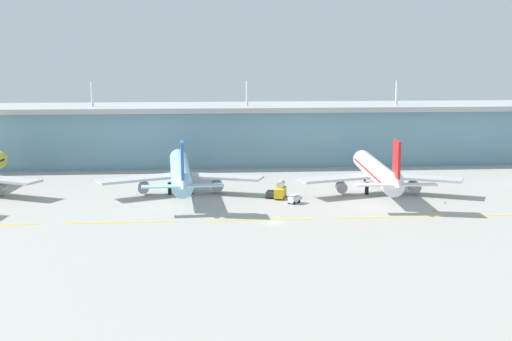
{
  "coord_description": "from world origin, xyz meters",
  "views": [
    {
      "loc": [
        -17.74,
        -165.41,
        40.95
      ],
      "look_at": [
        -1.21,
        35.4,
        7.0
      ],
      "focal_mm": 48.82,
      "sensor_mm": 36.0,
      "label": 1
    }
  ],
  "objects_px": {
    "airliner_near_middle": "(180,172)",
    "baggage_cart": "(294,199)",
    "airliner_far_middle": "(377,172)",
    "fuel_truck": "(280,190)",
    "safety_cone_left_wingtip": "(445,202)",
    "pushback_tug": "(271,194)",
    "safety_cone_nose_front": "(434,211)"
  },
  "relations": [
    {
      "from": "safety_cone_nose_front",
      "to": "baggage_cart",
      "type": "bearing_deg",
      "value": 159.02
    },
    {
      "from": "baggage_cart",
      "to": "pushback_tug",
      "type": "relative_size",
      "value": 0.81
    },
    {
      "from": "pushback_tug",
      "to": "safety_cone_left_wingtip",
      "type": "xyz_separation_m",
      "value": [
        47.24,
        -11.86,
        -0.75
      ]
    },
    {
      "from": "fuel_truck",
      "to": "safety_cone_nose_front",
      "type": "distance_m",
      "value": 43.5
    },
    {
      "from": "pushback_tug",
      "to": "baggage_cart",
      "type": "bearing_deg",
      "value": -56.28
    },
    {
      "from": "airliner_far_middle",
      "to": "fuel_truck",
      "type": "bearing_deg",
      "value": -172.37
    },
    {
      "from": "fuel_truck",
      "to": "safety_cone_left_wingtip",
      "type": "height_order",
      "value": "fuel_truck"
    },
    {
      "from": "pushback_tug",
      "to": "safety_cone_nose_front",
      "type": "bearing_deg",
      "value": -28.26
    },
    {
      "from": "pushback_tug",
      "to": "safety_cone_nose_front",
      "type": "height_order",
      "value": "pushback_tug"
    },
    {
      "from": "airliner_near_middle",
      "to": "fuel_truck",
      "type": "distance_m",
      "value": 30.47
    },
    {
      "from": "pushback_tug",
      "to": "fuel_truck",
      "type": "bearing_deg",
      "value": -14.73
    },
    {
      "from": "baggage_cart",
      "to": "pushback_tug",
      "type": "xyz_separation_m",
      "value": [
        -5.62,
        8.42,
        -0.16
      ]
    },
    {
      "from": "safety_cone_left_wingtip",
      "to": "safety_cone_nose_front",
      "type": "xyz_separation_m",
      "value": [
        -6.54,
        -10.01,
        0.0
      ]
    },
    {
      "from": "airliner_near_middle",
      "to": "safety_cone_left_wingtip",
      "type": "distance_m",
      "value": 76.26
    },
    {
      "from": "fuel_truck",
      "to": "baggage_cart",
      "type": "distance_m",
      "value": 8.28
    },
    {
      "from": "safety_cone_left_wingtip",
      "to": "baggage_cart",
      "type": "bearing_deg",
      "value": 175.28
    },
    {
      "from": "airliner_far_middle",
      "to": "safety_cone_left_wingtip",
      "type": "height_order",
      "value": "airliner_far_middle"
    },
    {
      "from": "baggage_cart",
      "to": "safety_cone_left_wingtip",
      "type": "height_order",
      "value": "baggage_cart"
    },
    {
      "from": "airliner_near_middle",
      "to": "safety_cone_nose_front",
      "type": "distance_m",
      "value": 73.55
    },
    {
      "from": "fuel_truck",
      "to": "pushback_tug",
      "type": "bearing_deg",
      "value": 165.27
    },
    {
      "from": "airliner_near_middle",
      "to": "airliner_far_middle",
      "type": "distance_m",
      "value": 58.11
    },
    {
      "from": "airliner_near_middle",
      "to": "fuel_truck",
      "type": "bearing_deg",
      "value": -17.79
    },
    {
      "from": "airliner_near_middle",
      "to": "airliner_far_middle",
      "type": "height_order",
      "value": "same"
    },
    {
      "from": "airliner_near_middle",
      "to": "fuel_truck",
      "type": "height_order",
      "value": "airliner_near_middle"
    },
    {
      "from": "airliner_near_middle",
      "to": "safety_cone_left_wingtip",
      "type": "height_order",
      "value": "airliner_near_middle"
    },
    {
      "from": "safety_cone_left_wingtip",
      "to": "airliner_near_middle",
      "type": "bearing_deg",
      "value": 164.46
    },
    {
      "from": "fuel_truck",
      "to": "safety_cone_left_wingtip",
      "type": "distance_m",
      "value": 45.91
    },
    {
      "from": "airliner_near_middle",
      "to": "baggage_cart",
      "type": "bearing_deg",
      "value": -28.16
    },
    {
      "from": "airliner_far_middle",
      "to": "pushback_tug",
      "type": "relative_size",
      "value": 12.27
    },
    {
      "from": "airliner_near_middle",
      "to": "airliner_far_middle",
      "type": "bearing_deg",
      "value": -5.26
    },
    {
      "from": "airliner_far_middle",
      "to": "baggage_cart",
      "type": "xyz_separation_m",
      "value": [
        -26.24,
        -11.6,
        -5.18
      ]
    },
    {
      "from": "airliner_near_middle",
      "to": "pushback_tug",
      "type": "xyz_separation_m",
      "value": [
        26.0,
        -8.5,
        -5.35
      ]
    }
  ]
}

